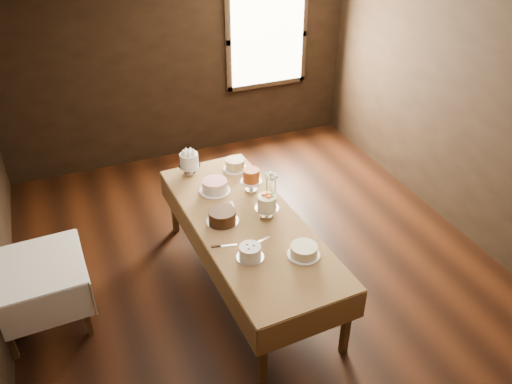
# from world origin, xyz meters

# --- Properties ---
(floor) EXTENTS (5.00, 6.00, 0.01)m
(floor) POSITION_xyz_m (0.00, 0.00, 0.00)
(floor) COLOR black
(floor) RESTS_ON ground
(ceiling) EXTENTS (5.00, 6.00, 0.01)m
(ceiling) POSITION_xyz_m (0.00, 0.00, 2.80)
(ceiling) COLOR beige
(ceiling) RESTS_ON wall_back
(wall_back) EXTENTS (5.00, 0.02, 2.80)m
(wall_back) POSITION_xyz_m (0.00, 3.00, 1.40)
(wall_back) COLOR black
(wall_back) RESTS_ON ground
(wall_right) EXTENTS (0.02, 6.00, 2.80)m
(wall_right) POSITION_xyz_m (2.50, 0.00, 1.40)
(wall_right) COLOR black
(wall_right) RESTS_ON ground
(window) EXTENTS (1.10, 0.05, 1.30)m
(window) POSITION_xyz_m (1.30, 2.94, 1.60)
(window) COLOR #FFEABF
(window) RESTS_ON wall_back
(display_table) EXTENTS (1.13, 2.62, 0.80)m
(display_table) POSITION_xyz_m (-0.19, -0.04, 0.74)
(display_table) COLOR #432C16
(display_table) RESTS_ON ground
(side_table) EXTENTS (0.87, 0.87, 0.70)m
(side_table) POSITION_xyz_m (-2.16, 0.18, 0.62)
(side_table) COLOR #432C16
(side_table) RESTS_ON ground
(cake_meringue) EXTENTS (0.24, 0.24, 0.26)m
(cake_meringue) POSITION_xyz_m (-0.45, 1.05, 0.91)
(cake_meringue) COLOR silver
(cake_meringue) RESTS_ON display_table
(cake_speckled) EXTENTS (0.27, 0.27, 0.13)m
(cake_speckled) POSITION_xyz_m (0.05, 0.95, 0.86)
(cake_speckled) COLOR white
(cake_speckled) RESTS_ON display_table
(cake_lattice) EXTENTS (0.34, 0.34, 0.12)m
(cake_lattice) POSITION_xyz_m (-0.31, 0.60, 0.85)
(cake_lattice) COLOR white
(cake_lattice) RESTS_ON display_table
(cake_caramel) EXTENTS (0.23, 0.23, 0.27)m
(cake_caramel) POSITION_xyz_m (0.05, 0.47, 0.91)
(cake_caramel) COLOR white
(cake_caramel) RESTS_ON display_table
(cake_chocolate) EXTENTS (0.37, 0.37, 0.13)m
(cake_chocolate) POSITION_xyz_m (-0.41, 0.05, 0.86)
(cake_chocolate) COLOR silver
(cake_chocolate) RESTS_ON display_table
(cake_flowers) EXTENTS (0.24, 0.24, 0.25)m
(cake_flowers) POSITION_xyz_m (0.02, -0.03, 0.90)
(cake_flowers) COLOR silver
(cake_flowers) RESTS_ON display_table
(cake_swirl) EXTENTS (0.25, 0.25, 0.13)m
(cake_swirl) POSITION_xyz_m (-0.37, -0.55, 0.86)
(cake_swirl) COLOR silver
(cake_swirl) RESTS_ON display_table
(cake_cream) EXTENTS (0.30, 0.30, 0.10)m
(cake_cream) POSITION_xyz_m (0.09, -0.70, 0.85)
(cake_cream) COLOR white
(cake_cream) RESTS_ON display_table
(cake_server_a) EXTENTS (0.24, 0.09, 0.01)m
(cake_server_a) POSITION_xyz_m (-0.16, -0.36, 0.80)
(cake_server_a) COLOR silver
(cake_server_a) RESTS_ON display_table
(cake_server_c) EXTENTS (0.06, 0.24, 0.01)m
(cake_server_c) POSITION_xyz_m (-0.23, 0.27, 0.80)
(cake_server_c) COLOR silver
(cake_server_c) RESTS_ON display_table
(cake_server_d) EXTENTS (0.12, 0.23, 0.01)m
(cake_server_d) POSITION_xyz_m (0.14, 0.28, 0.80)
(cake_server_d) COLOR silver
(cake_server_d) RESTS_ON display_table
(cake_server_e) EXTENTS (0.24, 0.08, 0.01)m
(cake_server_e) POSITION_xyz_m (-0.48, -0.32, 0.80)
(cake_server_e) COLOR silver
(cake_server_e) RESTS_ON display_table
(flower_vase) EXTENTS (0.16, 0.16, 0.12)m
(flower_vase) POSITION_xyz_m (0.17, 0.20, 0.86)
(flower_vase) COLOR #2D2823
(flower_vase) RESTS_ON display_table
(flower_bouquet) EXTENTS (0.14, 0.14, 0.20)m
(flower_bouquet) POSITION_xyz_m (0.17, 0.20, 1.04)
(flower_bouquet) COLOR white
(flower_bouquet) RESTS_ON flower_vase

